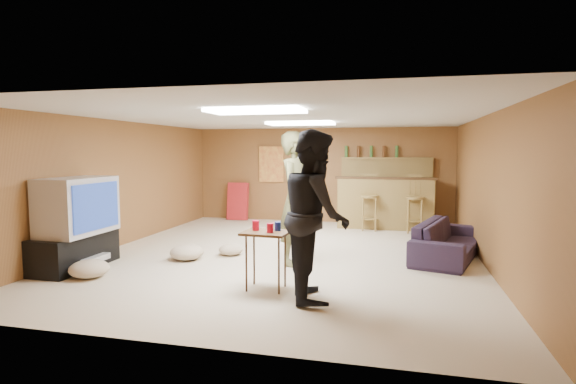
% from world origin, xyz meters
% --- Properties ---
extents(ground, '(7.00, 7.00, 0.00)m').
position_xyz_m(ground, '(0.00, 0.00, 0.00)').
color(ground, '#C3B295').
rests_on(ground, ground).
extents(ceiling, '(6.00, 7.00, 0.02)m').
position_xyz_m(ceiling, '(0.00, 0.00, 2.20)').
color(ceiling, silver).
rests_on(ceiling, ground).
extents(wall_back, '(6.00, 0.02, 2.20)m').
position_xyz_m(wall_back, '(0.00, 3.50, 1.10)').
color(wall_back, brown).
rests_on(wall_back, ground).
extents(wall_front, '(6.00, 0.02, 2.20)m').
position_xyz_m(wall_front, '(0.00, -3.50, 1.10)').
color(wall_front, brown).
rests_on(wall_front, ground).
extents(wall_left, '(0.02, 7.00, 2.20)m').
position_xyz_m(wall_left, '(-3.00, 0.00, 1.10)').
color(wall_left, brown).
rests_on(wall_left, ground).
extents(wall_right, '(0.02, 7.00, 2.20)m').
position_xyz_m(wall_right, '(3.00, 0.00, 1.10)').
color(wall_right, brown).
rests_on(wall_right, ground).
extents(tv_stand, '(0.55, 1.30, 0.50)m').
position_xyz_m(tv_stand, '(-2.72, -1.50, 0.25)').
color(tv_stand, black).
rests_on(tv_stand, ground).
extents(dvd_box, '(0.35, 0.50, 0.08)m').
position_xyz_m(dvd_box, '(-2.50, -1.50, 0.15)').
color(dvd_box, '#B2B2B7').
rests_on(dvd_box, tv_stand).
extents(tv_body, '(0.60, 1.10, 0.80)m').
position_xyz_m(tv_body, '(-2.65, -1.50, 0.90)').
color(tv_body, '#B2B2B7').
rests_on(tv_body, tv_stand).
extents(tv_screen, '(0.02, 0.95, 0.65)m').
position_xyz_m(tv_screen, '(-2.34, -1.50, 0.90)').
color(tv_screen, navy).
rests_on(tv_screen, tv_body).
extents(bar_counter, '(2.00, 0.60, 1.10)m').
position_xyz_m(bar_counter, '(1.50, 2.95, 0.55)').
color(bar_counter, olive).
rests_on(bar_counter, ground).
extents(bar_lip, '(2.10, 0.12, 0.05)m').
position_xyz_m(bar_lip, '(1.50, 2.70, 1.10)').
color(bar_lip, '#392412').
rests_on(bar_lip, bar_counter).
extents(bar_shelf, '(2.00, 0.18, 0.05)m').
position_xyz_m(bar_shelf, '(1.50, 3.40, 1.50)').
color(bar_shelf, olive).
rests_on(bar_shelf, bar_backing).
extents(bar_backing, '(2.00, 0.14, 0.60)m').
position_xyz_m(bar_backing, '(1.50, 3.42, 1.20)').
color(bar_backing, olive).
rests_on(bar_backing, bar_counter).
extents(poster_left, '(0.60, 0.03, 0.85)m').
position_xyz_m(poster_left, '(-1.20, 3.46, 1.35)').
color(poster_left, '#BF3F26').
rests_on(poster_left, wall_back).
extents(poster_right, '(0.55, 0.03, 0.80)m').
position_xyz_m(poster_right, '(-0.30, 3.46, 1.35)').
color(poster_right, '#334C99').
rests_on(poster_right, wall_back).
extents(folding_chair_stack, '(0.50, 0.26, 0.91)m').
position_xyz_m(folding_chair_stack, '(-2.00, 3.30, 0.45)').
color(folding_chair_stack, red).
rests_on(folding_chair_stack, ground).
extents(ceiling_panel_front, '(1.20, 0.60, 0.04)m').
position_xyz_m(ceiling_panel_front, '(0.00, -1.50, 2.17)').
color(ceiling_panel_front, white).
rests_on(ceiling_panel_front, ceiling).
extents(ceiling_panel_back, '(1.20, 0.60, 0.04)m').
position_xyz_m(ceiling_panel_back, '(0.00, 1.20, 2.17)').
color(ceiling_panel_back, white).
rests_on(ceiling_panel_back, ceiling).
extents(person_olive, '(0.61, 0.80, 1.95)m').
position_xyz_m(person_olive, '(0.30, -0.51, 0.98)').
color(person_olive, brown).
rests_on(person_olive, ground).
extents(person_black, '(0.95, 1.09, 1.91)m').
position_xyz_m(person_black, '(0.84, -1.98, 0.96)').
color(person_black, black).
rests_on(person_black, ground).
extents(sofa, '(1.29, 2.10, 0.57)m').
position_xyz_m(sofa, '(2.53, 0.37, 0.29)').
color(sofa, black).
rests_on(sofa, ground).
extents(tray_table, '(0.57, 0.47, 0.71)m').
position_xyz_m(tray_table, '(0.21, -1.80, 0.35)').
color(tray_table, '#392412').
rests_on(tray_table, ground).
extents(cup_red_near, '(0.11, 0.11, 0.12)m').
position_xyz_m(cup_red_near, '(0.06, -1.74, 0.77)').
color(cup_red_near, red).
rests_on(cup_red_near, tray_table).
extents(cup_red_far, '(0.10, 0.10, 0.11)m').
position_xyz_m(cup_red_far, '(0.28, -1.86, 0.76)').
color(cup_red_far, red).
rests_on(cup_red_far, tray_table).
extents(cup_blue, '(0.08, 0.08, 0.11)m').
position_xyz_m(cup_blue, '(0.33, -1.71, 0.76)').
color(cup_blue, navy).
rests_on(cup_blue, tray_table).
extents(bar_stool_left, '(0.45, 0.45, 1.13)m').
position_xyz_m(bar_stool_left, '(1.19, 2.57, 0.57)').
color(bar_stool_left, olive).
rests_on(bar_stool_left, ground).
extents(bar_stool_right, '(0.39, 0.39, 1.14)m').
position_xyz_m(bar_stool_right, '(2.10, 2.51, 0.57)').
color(bar_stool_right, olive).
rests_on(bar_stool_right, ground).
extents(cushion_near_tv, '(0.64, 0.64, 0.23)m').
position_xyz_m(cushion_near_tv, '(-1.39, -0.67, 0.12)').
color(cushion_near_tv, tan).
rests_on(cushion_near_tv, ground).
extents(cushion_mid, '(0.47, 0.47, 0.17)m').
position_xyz_m(cushion_mid, '(-0.85, -0.22, 0.09)').
color(cushion_mid, tan).
rests_on(cushion_mid, ground).
extents(cushion_far, '(0.66, 0.66, 0.23)m').
position_xyz_m(cushion_far, '(-2.21, -1.87, 0.12)').
color(cushion_far, tan).
rests_on(cushion_far, ground).
extents(bottle_row, '(1.20, 0.08, 0.26)m').
position_xyz_m(bottle_row, '(1.16, 3.38, 1.65)').
color(bottle_row, '#3F7233').
rests_on(bottle_row, bar_shelf).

